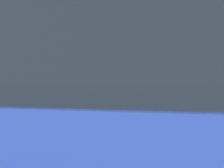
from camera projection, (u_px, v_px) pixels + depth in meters
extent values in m
cylinder|color=slate|center=(144.00, 136.00, 4.17)|extent=(0.07, 0.07, 1.13)
cylinder|color=black|center=(144.00, 60.00, 4.16)|extent=(0.15, 0.15, 0.32)
sphere|color=silver|center=(144.00, 40.00, 4.16)|extent=(0.15, 0.15, 0.15)
cube|color=black|center=(142.00, 52.00, 4.08)|extent=(0.08, 0.01, 0.07)
cube|color=white|center=(142.00, 66.00, 4.08)|extent=(0.09, 0.02, 0.09)
cylinder|color=slate|center=(69.00, 145.00, 4.44)|extent=(0.15, 0.15, 0.89)
cylinder|color=slate|center=(87.00, 146.00, 4.36)|extent=(0.15, 0.15, 0.89)
cube|color=#2D478C|center=(78.00, 68.00, 4.40)|extent=(0.47, 0.23, 0.66)
sphere|color=#936B4C|center=(78.00, 22.00, 4.39)|extent=(0.24, 0.24, 0.24)
cylinder|color=#2D478C|center=(54.00, 66.00, 4.51)|extent=(0.09, 0.09, 0.63)
cylinder|color=#2D478C|center=(109.00, 59.00, 4.42)|extent=(0.10, 0.41, 0.58)
cube|color=black|center=(46.00, 39.00, 2.47)|extent=(2.24, 1.65, 0.66)
cylinder|color=gray|center=(223.00, 79.00, 6.36)|extent=(24.00, 0.06, 0.06)
cylinder|color=gray|center=(223.00, 114.00, 6.36)|extent=(24.00, 0.05, 0.05)
cylinder|color=gray|center=(75.00, 113.00, 7.29)|extent=(0.06, 0.06, 1.10)
cylinder|color=gray|center=(223.00, 118.00, 6.36)|extent=(0.06, 0.06, 1.10)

